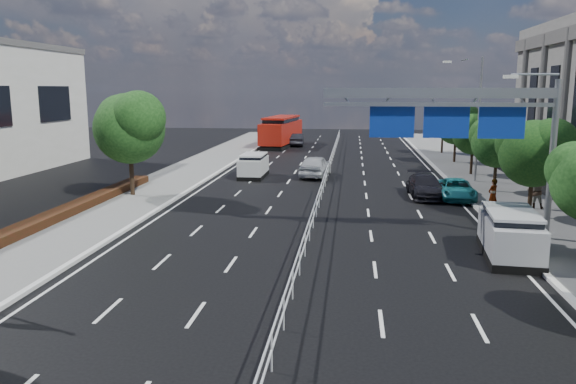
{
  "coord_description": "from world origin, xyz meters",
  "views": [
    {
      "loc": [
        1.84,
        -15.72,
        6.8
      ],
      "look_at": [
        -0.88,
        7.91,
        2.4
      ],
      "focal_mm": 35.0,
      "sensor_mm": 36.0,
      "label": 1
    }
  ],
  "objects_px": {
    "parked_car_teal": "(456,189)",
    "red_bus": "(281,131)",
    "silver_minivan": "(510,234)",
    "pedestrian_b": "(536,191)",
    "near_car_dark": "(297,140)",
    "parked_car_dark": "(425,186)",
    "near_car_silver": "(315,166)",
    "overhead_gantry": "(464,116)",
    "pedestrian_a": "(493,195)",
    "white_minivan": "(253,166)"
  },
  "relations": [
    {
      "from": "white_minivan",
      "to": "parked_car_teal",
      "type": "relative_size",
      "value": 0.93
    },
    {
      "from": "parked_car_teal",
      "to": "overhead_gantry",
      "type": "bearing_deg",
      "value": -97.48
    },
    {
      "from": "silver_minivan",
      "to": "white_minivan",
      "type": "bearing_deg",
      "value": 130.86
    },
    {
      "from": "white_minivan",
      "to": "pedestrian_b",
      "type": "xyz_separation_m",
      "value": [
        17.9,
        -10.15,
        0.23
      ]
    },
    {
      "from": "parked_car_teal",
      "to": "red_bus",
      "type": "bearing_deg",
      "value": 117.19
    },
    {
      "from": "near_car_dark",
      "to": "parked_car_dark",
      "type": "height_order",
      "value": "near_car_dark"
    },
    {
      "from": "overhead_gantry",
      "to": "pedestrian_a",
      "type": "bearing_deg",
      "value": 63.24
    },
    {
      "from": "silver_minivan",
      "to": "parked_car_dark",
      "type": "distance_m",
      "value": 12.89
    },
    {
      "from": "red_bus",
      "to": "pedestrian_a",
      "type": "xyz_separation_m",
      "value": [
        16.24,
        -35.39,
        -0.8
      ]
    },
    {
      "from": "parked_car_dark",
      "to": "near_car_silver",
      "type": "bearing_deg",
      "value": 132.8
    },
    {
      "from": "silver_minivan",
      "to": "parked_car_teal",
      "type": "relative_size",
      "value": 1.07
    },
    {
      "from": "silver_minivan",
      "to": "pedestrian_b",
      "type": "height_order",
      "value": "pedestrian_b"
    },
    {
      "from": "white_minivan",
      "to": "near_car_silver",
      "type": "relative_size",
      "value": 0.85
    },
    {
      "from": "white_minivan",
      "to": "pedestrian_b",
      "type": "bearing_deg",
      "value": -29.21
    },
    {
      "from": "near_car_dark",
      "to": "pedestrian_b",
      "type": "bearing_deg",
      "value": 112.05
    },
    {
      "from": "red_bus",
      "to": "pedestrian_b",
      "type": "height_order",
      "value": "red_bus"
    },
    {
      "from": "near_car_silver",
      "to": "pedestrian_a",
      "type": "relative_size",
      "value": 2.78
    },
    {
      "from": "white_minivan",
      "to": "parked_car_teal",
      "type": "distance_m",
      "value": 15.86
    },
    {
      "from": "silver_minivan",
      "to": "pedestrian_a",
      "type": "xyz_separation_m",
      "value": [
        1.3,
        8.44,
        0.07
      ]
    },
    {
      "from": "red_bus",
      "to": "pedestrian_a",
      "type": "bearing_deg",
      "value": -59.27
    },
    {
      "from": "red_bus",
      "to": "silver_minivan",
      "type": "distance_m",
      "value": 46.32
    },
    {
      "from": "parked_car_teal",
      "to": "pedestrian_a",
      "type": "bearing_deg",
      "value": -69.07
    },
    {
      "from": "white_minivan",
      "to": "near_car_silver",
      "type": "distance_m",
      "value": 4.81
    },
    {
      "from": "red_bus",
      "to": "near_car_silver",
      "type": "xyz_separation_m",
      "value": [
        5.64,
        -23.56,
        -0.99
      ]
    },
    {
      "from": "white_minivan",
      "to": "silver_minivan",
      "type": "bearing_deg",
      "value": -53.95
    },
    {
      "from": "parked_car_dark",
      "to": "silver_minivan",
      "type": "bearing_deg",
      "value": -84.11
    },
    {
      "from": "overhead_gantry",
      "to": "pedestrian_b",
      "type": "bearing_deg",
      "value": 50.85
    },
    {
      "from": "silver_minivan",
      "to": "parked_car_teal",
      "type": "bearing_deg",
      "value": 95.16
    },
    {
      "from": "parked_car_dark",
      "to": "pedestrian_b",
      "type": "height_order",
      "value": "pedestrian_b"
    },
    {
      "from": "near_car_silver",
      "to": "parked_car_teal",
      "type": "relative_size",
      "value": 1.09
    },
    {
      "from": "overhead_gantry",
      "to": "pedestrian_b",
      "type": "distance_m",
      "value": 9.67
    },
    {
      "from": "red_bus",
      "to": "near_car_silver",
      "type": "height_order",
      "value": "red_bus"
    },
    {
      "from": "pedestrian_b",
      "to": "pedestrian_a",
      "type": "bearing_deg",
      "value": 25.02
    },
    {
      "from": "white_minivan",
      "to": "red_bus",
      "type": "bearing_deg",
      "value": 92.43
    },
    {
      "from": "near_car_silver",
      "to": "near_car_dark",
      "type": "xyz_separation_m",
      "value": [
        -3.82,
        23.91,
        -0.1
      ]
    },
    {
      "from": "overhead_gantry",
      "to": "red_bus",
      "type": "xyz_separation_m",
      "value": [
        -13.38,
        41.07,
        -3.78
      ]
    },
    {
      "from": "white_minivan",
      "to": "near_car_dark",
      "type": "height_order",
      "value": "white_minivan"
    },
    {
      "from": "red_bus",
      "to": "parked_car_dark",
      "type": "xyz_separation_m",
      "value": [
        13.14,
        -31.07,
        -1.12
      ]
    },
    {
      "from": "near_car_dark",
      "to": "silver_minivan",
      "type": "xyz_separation_m",
      "value": [
        13.12,
        -44.19,
        0.22
      ]
    },
    {
      "from": "overhead_gantry",
      "to": "white_minivan",
      "type": "bearing_deg",
      "value": 126.65
    },
    {
      "from": "parked_car_teal",
      "to": "pedestrian_a",
      "type": "distance_m",
      "value": 4.01
    },
    {
      "from": "red_bus",
      "to": "near_car_dark",
      "type": "height_order",
      "value": "red_bus"
    },
    {
      "from": "pedestrian_a",
      "to": "pedestrian_b",
      "type": "bearing_deg",
      "value": 163.97
    },
    {
      "from": "parked_car_dark",
      "to": "pedestrian_a",
      "type": "distance_m",
      "value": 5.33
    },
    {
      "from": "red_bus",
      "to": "near_car_silver",
      "type": "distance_m",
      "value": 24.24
    },
    {
      "from": "overhead_gantry",
      "to": "red_bus",
      "type": "relative_size",
      "value": 0.85
    },
    {
      "from": "near_car_silver",
      "to": "silver_minivan",
      "type": "xyz_separation_m",
      "value": [
        9.3,
        -20.28,
        0.12
      ]
    },
    {
      "from": "overhead_gantry",
      "to": "red_bus",
      "type": "distance_m",
      "value": 43.35
    },
    {
      "from": "parked_car_dark",
      "to": "red_bus",
      "type": "bearing_deg",
      "value": 110.79
    },
    {
      "from": "parked_car_dark",
      "to": "pedestrian_a",
      "type": "relative_size",
      "value": 2.75
    }
  ]
}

